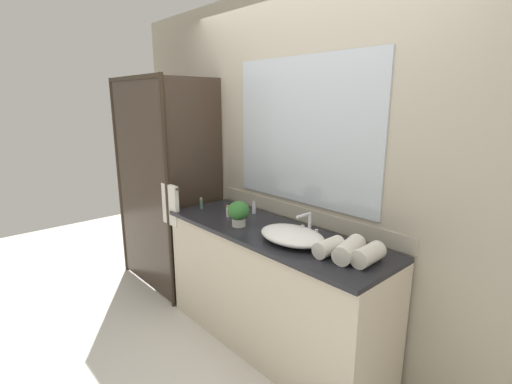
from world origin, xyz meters
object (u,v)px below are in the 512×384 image
object	(u,v)px
potted_plant	(239,212)
rolled_towel_far_edge	(329,247)
amenity_bottle_conditioner	(254,208)
rolled_towel_middle	(349,249)
amenity_bottle_shampoo	(201,203)
amenity_bottle_body_wash	(228,211)
rolled_towel_near_edge	(368,255)
faucet	(308,228)
sink_basin	(292,235)

from	to	relation	value
potted_plant	rolled_towel_far_edge	xyz separation A→B (m)	(0.76, 0.06, -0.05)
amenity_bottle_conditioner	rolled_towel_middle	size ratio (longest dim) A/B	0.38
potted_plant	amenity_bottle_conditioner	xyz separation A→B (m)	(-0.16, 0.29, -0.06)
amenity_bottle_conditioner	amenity_bottle_shampoo	world-z (taller)	amenity_bottle_conditioner
potted_plant	rolled_towel_far_edge	distance (m)	0.76
amenity_bottle_body_wash	rolled_towel_near_edge	xyz separation A→B (m)	(1.21, 0.05, 0.01)
faucet	rolled_towel_near_edge	xyz separation A→B (m)	(0.51, -0.09, -0.00)
sink_basin	amenity_bottle_conditioner	bearing A→B (deg)	159.60
potted_plant	rolled_towel_middle	distance (m)	0.88
amenity_bottle_body_wash	rolled_towel_near_edge	world-z (taller)	rolled_towel_near_edge
sink_basin	amenity_bottle_conditioner	distance (m)	0.67
rolled_towel_near_edge	rolled_towel_middle	distance (m)	0.11
amenity_bottle_body_wash	rolled_towel_middle	xyz separation A→B (m)	(1.10, 0.03, 0.01)
sink_basin	amenity_bottle_body_wash	xyz separation A→B (m)	(-0.70, 0.02, -0.00)
amenity_bottle_shampoo	rolled_towel_near_edge	xyz separation A→B (m)	(1.54, 0.07, 0.01)
potted_plant	sink_basin	bearing A→B (deg)	6.71
amenity_bottle_shampoo	rolled_towel_near_edge	bearing A→B (deg)	2.77
rolled_towel_far_edge	amenity_bottle_shampoo	bearing A→B (deg)	-179.67
faucet	rolled_towel_far_edge	world-z (taller)	faucet
amenity_bottle_shampoo	rolled_towel_near_edge	distance (m)	1.54
amenity_bottle_body_wash	amenity_bottle_shampoo	xyz separation A→B (m)	(-0.33, -0.02, 0.00)
amenity_bottle_shampoo	rolled_towel_far_edge	xyz separation A→B (m)	(1.32, 0.01, 0.00)
faucet	rolled_towel_far_edge	size ratio (longest dim) A/B	0.87
faucet	amenity_bottle_shampoo	world-z (taller)	faucet
faucet	amenity_bottle_conditioner	distance (m)	0.64
rolled_towel_near_edge	rolled_towel_far_edge	size ratio (longest dim) A/B	1.11
sink_basin	rolled_towel_middle	distance (m)	0.40
amenity_bottle_conditioner	potted_plant	bearing A→B (deg)	-61.09
potted_plant	amenity_bottle_shampoo	distance (m)	0.57
sink_basin	amenity_bottle_shampoo	xyz separation A→B (m)	(-1.03, -0.00, 0.00)
faucet	potted_plant	distance (m)	0.52
amenity_bottle_body_wash	rolled_towel_far_edge	bearing A→B (deg)	-0.98
rolled_towel_near_edge	rolled_towel_middle	bearing A→B (deg)	-170.08
amenity_bottle_shampoo	rolled_towel_middle	size ratio (longest dim) A/B	0.36
amenity_bottle_shampoo	rolled_towel_far_edge	size ratio (longest dim) A/B	0.48
sink_basin	rolled_towel_near_edge	bearing A→B (deg)	7.99
amenity_bottle_body_wash	rolled_towel_middle	size ratio (longest dim) A/B	0.36
faucet	rolled_towel_middle	size ratio (longest dim) A/B	0.65
faucet	amenity_bottle_body_wash	distance (m)	0.71
amenity_bottle_shampoo	faucet	bearing A→B (deg)	9.10
faucet	sink_basin	bearing A→B (deg)	-90.00
amenity_bottle_body_wash	rolled_towel_far_edge	size ratio (longest dim) A/B	0.48
rolled_towel_near_edge	rolled_towel_far_edge	world-z (taller)	rolled_towel_near_edge
sink_basin	amenity_bottle_body_wash	size ratio (longest dim) A/B	4.96
amenity_bottle_body_wash	amenity_bottle_conditioner	bearing A→B (deg)	72.21
amenity_bottle_conditioner	rolled_towel_far_edge	xyz separation A→B (m)	(0.92, -0.23, 0.00)
potted_plant	amenity_bottle_shampoo	world-z (taller)	potted_plant
potted_plant	rolled_towel_near_edge	distance (m)	0.99
rolled_towel_middle	amenity_bottle_body_wash	bearing A→B (deg)	-178.39
amenity_bottle_body_wash	rolled_towel_far_edge	xyz separation A→B (m)	(0.99, -0.02, 0.01)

